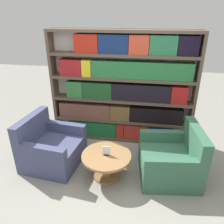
% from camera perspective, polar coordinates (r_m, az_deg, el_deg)
% --- Properties ---
extents(ground_plane, '(14.00, 14.00, 0.00)m').
position_cam_1_polar(ground_plane, '(3.46, -0.54, -17.56)').
color(ground_plane, gray).
extents(bookshelf, '(2.62, 0.30, 2.07)m').
position_cam_1_polar(bookshelf, '(4.04, 2.95, 5.82)').
color(bookshelf, silver).
rests_on(bookshelf, ground_plane).
extents(armchair_left, '(0.94, 0.95, 0.82)m').
position_cam_1_polar(armchair_left, '(3.80, -15.65, -9.07)').
color(armchair_left, '#42476B').
rests_on(armchair_left, ground_plane).
extents(armchair_right, '(0.95, 0.97, 0.82)m').
position_cam_1_polar(armchair_right, '(3.52, 15.34, -12.03)').
color(armchair_right, '#336047').
rests_on(armchair_right, ground_plane).
extents(coffee_table, '(0.74, 0.74, 0.40)m').
position_cam_1_polar(coffee_table, '(3.37, -1.46, -12.67)').
color(coffee_table, olive).
rests_on(coffee_table, ground_plane).
extents(table_sign, '(0.12, 0.06, 0.15)m').
position_cam_1_polar(table_sign, '(3.26, -1.49, -10.22)').
color(table_sign, black).
rests_on(table_sign, coffee_table).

